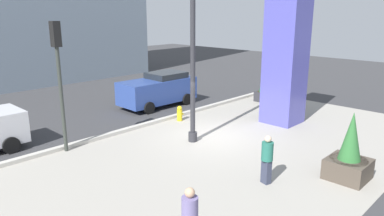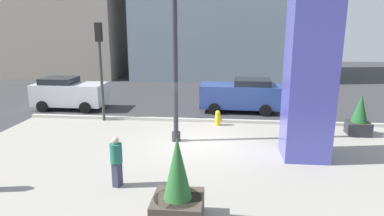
{
  "view_description": "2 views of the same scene",
  "coord_description": "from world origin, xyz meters",
  "px_view_note": "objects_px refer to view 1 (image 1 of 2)",
  "views": [
    {
      "loc": [
        -11.17,
        -9.66,
        5.22
      ],
      "look_at": [
        -1.04,
        0.03,
        1.47
      ],
      "focal_mm": 34.17,
      "sensor_mm": 36.0,
      "label": 1
    },
    {
      "loc": [
        1.12,
        -13.25,
        4.74
      ],
      "look_at": [
        -0.23,
        0.19,
        1.43
      ],
      "focal_mm": 31.7,
      "sensor_mm": 36.0,
      "label": 2
    }
  ],
  "objects_px": {
    "traffic_light_corner": "(58,67)",
    "pedestrian_by_curb": "(267,157)",
    "potted_plant_curbside": "(349,155)",
    "fire_hydrant": "(180,113)",
    "potted_plant_by_pillar": "(265,88)",
    "lamp_post": "(193,50)",
    "car_far_lane": "(158,89)",
    "art_pillar_blue": "(286,57)"
  },
  "relations": [
    {
      "from": "art_pillar_blue",
      "to": "pedestrian_by_curb",
      "type": "bearing_deg",
      "value": -153.73
    },
    {
      "from": "potted_plant_curbside",
      "to": "traffic_light_corner",
      "type": "xyz_separation_m",
      "value": [
        -5.05,
        8.72,
        2.45
      ]
    },
    {
      "from": "potted_plant_by_pillar",
      "to": "art_pillar_blue",
      "type": "bearing_deg",
      "value": -135.74
    },
    {
      "from": "lamp_post",
      "to": "art_pillar_blue",
      "type": "relative_size",
      "value": 1.22
    },
    {
      "from": "fire_hydrant",
      "to": "car_far_lane",
      "type": "distance_m",
      "value": 3.22
    },
    {
      "from": "art_pillar_blue",
      "to": "fire_hydrant",
      "type": "distance_m",
      "value": 5.67
    },
    {
      "from": "art_pillar_blue",
      "to": "traffic_light_corner",
      "type": "distance_m",
      "value": 9.91
    },
    {
      "from": "fire_hydrant",
      "to": "pedestrian_by_curb",
      "type": "bearing_deg",
      "value": -112.85
    },
    {
      "from": "traffic_light_corner",
      "to": "pedestrian_by_curb",
      "type": "xyz_separation_m",
      "value": [
        2.97,
        -7.02,
        -2.39
      ]
    },
    {
      "from": "potted_plant_curbside",
      "to": "fire_hydrant",
      "type": "distance_m",
      "value": 8.47
    },
    {
      "from": "lamp_post",
      "to": "pedestrian_by_curb",
      "type": "distance_m",
      "value": 5.27
    },
    {
      "from": "potted_plant_by_pillar",
      "to": "car_far_lane",
      "type": "xyz_separation_m",
      "value": [
        -5.03,
        3.74,
        0.16
      ]
    },
    {
      "from": "lamp_post",
      "to": "car_far_lane",
      "type": "relative_size",
      "value": 1.73
    },
    {
      "from": "pedestrian_by_curb",
      "to": "lamp_post",
      "type": "bearing_deg",
      "value": 74.75
    },
    {
      "from": "traffic_light_corner",
      "to": "car_far_lane",
      "type": "distance_m",
      "value": 7.83
    },
    {
      "from": "lamp_post",
      "to": "potted_plant_curbside",
      "type": "xyz_separation_m",
      "value": [
        0.92,
        -5.95,
        -2.95
      ]
    },
    {
      "from": "potted_plant_by_pillar",
      "to": "traffic_light_corner",
      "type": "xyz_separation_m",
      "value": [
        -12.04,
        1.11,
        2.46
      ]
    },
    {
      "from": "art_pillar_blue",
      "to": "potted_plant_by_pillar",
      "type": "distance_m",
      "value": 4.78
    },
    {
      "from": "art_pillar_blue",
      "to": "potted_plant_curbside",
      "type": "distance_m",
      "value": 6.62
    },
    {
      "from": "fire_hydrant",
      "to": "car_far_lane",
      "type": "bearing_deg",
      "value": 67.58
    },
    {
      "from": "potted_plant_by_pillar",
      "to": "traffic_light_corner",
      "type": "height_order",
      "value": "traffic_light_corner"
    },
    {
      "from": "potted_plant_curbside",
      "to": "traffic_light_corner",
      "type": "height_order",
      "value": "traffic_light_corner"
    },
    {
      "from": "art_pillar_blue",
      "to": "fire_hydrant",
      "type": "bearing_deg",
      "value": 131.21
    },
    {
      "from": "potted_plant_by_pillar",
      "to": "potted_plant_curbside",
      "type": "distance_m",
      "value": 10.33
    },
    {
      "from": "lamp_post",
      "to": "traffic_light_corner",
      "type": "relative_size",
      "value": 1.58
    },
    {
      "from": "art_pillar_blue",
      "to": "potted_plant_by_pillar",
      "type": "relative_size",
      "value": 3.45
    },
    {
      "from": "potted_plant_curbside",
      "to": "potted_plant_by_pillar",
      "type": "bearing_deg",
      "value": 47.44
    },
    {
      "from": "lamp_post",
      "to": "fire_hydrant",
      "type": "relative_size",
      "value": 10.25
    },
    {
      "from": "lamp_post",
      "to": "pedestrian_by_curb",
      "type": "xyz_separation_m",
      "value": [
        -1.16,
        -4.25,
        -2.89
      ]
    },
    {
      "from": "car_far_lane",
      "to": "pedestrian_by_curb",
      "type": "height_order",
      "value": "car_far_lane"
    },
    {
      "from": "lamp_post",
      "to": "potted_plant_curbside",
      "type": "relative_size",
      "value": 3.47
    },
    {
      "from": "potted_plant_by_pillar",
      "to": "lamp_post",
      "type": "bearing_deg",
      "value": -168.15
    },
    {
      "from": "fire_hydrant",
      "to": "car_far_lane",
      "type": "xyz_separation_m",
      "value": [
        1.21,
        2.93,
        0.58
      ]
    },
    {
      "from": "potted_plant_by_pillar",
      "to": "pedestrian_by_curb",
      "type": "relative_size",
      "value": 1.16
    },
    {
      "from": "traffic_light_corner",
      "to": "car_far_lane",
      "type": "relative_size",
      "value": 1.1
    },
    {
      "from": "potted_plant_by_pillar",
      "to": "fire_hydrant",
      "type": "height_order",
      "value": "potted_plant_by_pillar"
    },
    {
      "from": "lamp_post",
      "to": "fire_hydrant",
      "type": "bearing_deg",
      "value": 55.92
    },
    {
      "from": "art_pillar_blue",
      "to": "potted_plant_by_pillar",
      "type": "xyz_separation_m",
      "value": [
        2.98,
        2.9,
        -2.36
      ]
    },
    {
      "from": "traffic_light_corner",
      "to": "car_far_lane",
      "type": "height_order",
      "value": "traffic_light_corner"
    },
    {
      "from": "lamp_post",
      "to": "potted_plant_by_pillar",
      "type": "xyz_separation_m",
      "value": [
        7.91,
        1.66,
        -2.97
      ]
    },
    {
      "from": "potted_plant_by_pillar",
      "to": "pedestrian_by_curb",
      "type": "distance_m",
      "value": 10.82
    },
    {
      "from": "art_pillar_blue",
      "to": "fire_hydrant",
      "type": "height_order",
      "value": "art_pillar_blue"
    }
  ]
}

